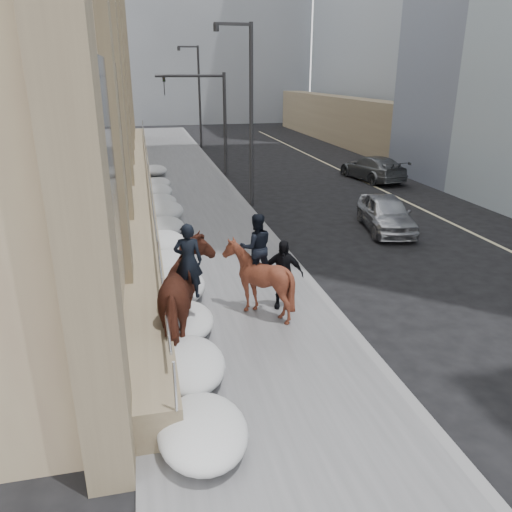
{
  "coord_description": "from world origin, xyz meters",
  "views": [
    {
      "loc": [
        -2.02,
        -8.73,
        5.97
      ],
      "look_at": [
        0.54,
        2.58,
        1.7
      ],
      "focal_mm": 35.0,
      "sensor_mm": 36.0,
      "label": 1
    }
  ],
  "objects_px": {
    "mounted_horse_right": "(257,274)",
    "car_silver": "(386,213)",
    "car_grey": "(372,168)",
    "pedestrian": "(282,274)",
    "mounted_horse_left": "(188,294)"
  },
  "relations": [
    {
      "from": "car_grey",
      "to": "mounted_horse_right",
      "type": "bearing_deg",
      "value": 47.44
    },
    {
      "from": "mounted_horse_right",
      "to": "car_silver",
      "type": "relative_size",
      "value": 0.63
    },
    {
      "from": "mounted_horse_left",
      "to": "pedestrian",
      "type": "relative_size",
      "value": 1.55
    },
    {
      "from": "car_grey",
      "to": "mounted_horse_left",
      "type": "bearing_deg",
      "value": 44.93
    },
    {
      "from": "mounted_horse_right",
      "to": "pedestrian",
      "type": "xyz_separation_m",
      "value": [
        0.72,
        0.21,
        -0.15
      ]
    },
    {
      "from": "pedestrian",
      "to": "car_silver",
      "type": "relative_size",
      "value": 0.45
    },
    {
      "from": "mounted_horse_right",
      "to": "car_silver",
      "type": "xyz_separation_m",
      "value": [
        6.7,
        6.28,
        -0.49
      ]
    },
    {
      "from": "mounted_horse_right",
      "to": "pedestrian",
      "type": "height_order",
      "value": "mounted_horse_right"
    },
    {
      "from": "pedestrian",
      "to": "car_grey",
      "type": "xyz_separation_m",
      "value": [
        9.79,
        15.45,
        -0.34
      ]
    },
    {
      "from": "pedestrian",
      "to": "car_grey",
      "type": "bearing_deg",
      "value": 77.32
    },
    {
      "from": "mounted_horse_right",
      "to": "car_silver",
      "type": "bearing_deg",
      "value": -137.0
    },
    {
      "from": "pedestrian",
      "to": "car_silver",
      "type": "bearing_deg",
      "value": 65.13
    },
    {
      "from": "mounted_horse_left",
      "to": "mounted_horse_right",
      "type": "bearing_deg",
      "value": -140.43
    },
    {
      "from": "mounted_horse_right",
      "to": "car_grey",
      "type": "bearing_deg",
      "value": -124.03
    },
    {
      "from": "mounted_horse_left",
      "to": "car_silver",
      "type": "bearing_deg",
      "value": -130.57
    }
  ]
}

